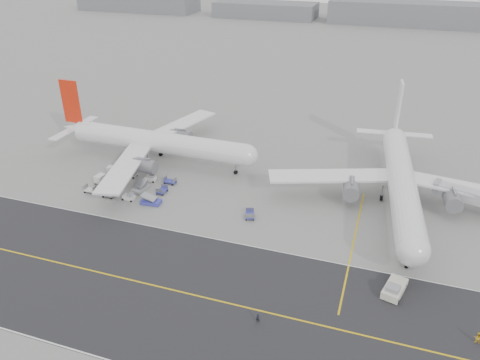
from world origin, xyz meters
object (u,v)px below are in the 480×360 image
(airliner_b, at_px, (401,179))
(pushback_tug, at_px, (394,289))
(ground_crew_b, at_px, (477,337))
(jet_bridge, at_px, (471,198))
(airliner_a, at_px, (154,141))
(ground_crew_a, at_px, (258,318))

(airliner_b, relative_size, pushback_tug, 7.43)
(pushback_tug, height_order, ground_crew_b, pushback_tug)
(jet_bridge, bearing_deg, pushback_tug, -98.32)
(pushback_tug, distance_m, jet_bridge, 33.09)
(airliner_a, bearing_deg, jet_bridge, -90.89)
(pushback_tug, distance_m, ground_crew_a, 23.34)
(jet_bridge, xyz_separation_m, ground_crew_b, (-1.79, -37.09, -3.11))
(jet_bridge, bearing_deg, airliner_b, -165.25)
(airliner_a, height_order, pushback_tug, airliner_a)
(airliner_a, bearing_deg, ground_crew_b, -117.76)
(airliner_b, height_order, pushback_tug, airliner_b)
(airliner_b, height_order, ground_crew_b, airliner_b)
(airliner_a, relative_size, pushback_tug, 7.11)
(ground_crew_a, bearing_deg, ground_crew_b, 8.74)
(airliner_a, relative_size, airliner_b, 0.96)
(airliner_a, xyz_separation_m, ground_crew_a, (41.24, -45.78, -4.66))
(pushback_tug, height_order, ground_crew_a, pushback_tug)
(airliner_a, distance_m, pushback_tug, 68.67)
(pushback_tug, height_order, jet_bridge, jet_bridge)
(ground_crew_b, bearing_deg, airliner_a, -32.42)
(pushback_tug, bearing_deg, ground_crew_a, -129.93)
(airliner_b, bearing_deg, ground_crew_a, -118.90)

